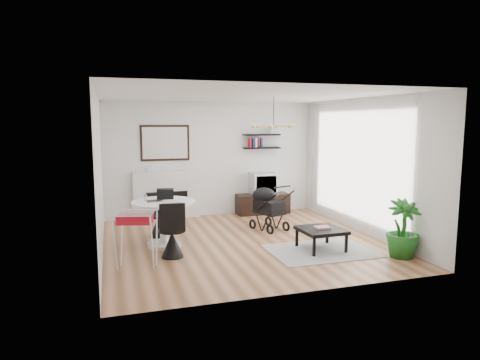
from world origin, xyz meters
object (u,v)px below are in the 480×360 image
object	(u,v)px
dining_table	(164,216)
coffee_table	(321,231)
tv_console	(263,204)
drying_rack	(136,239)
stroller	(268,209)
potted_plant	(403,229)
crt_tv	(263,183)
fireplace	(166,189)

from	to	relation	value
dining_table	coffee_table	distance (m)	2.80
tv_console	dining_table	xyz separation A→B (m)	(-2.65, -2.10, 0.30)
drying_rack	stroller	size ratio (longest dim) A/B	0.90
tv_console	stroller	distance (m)	1.55
coffee_table	potted_plant	world-z (taller)	potted_plant
crt_tv	dining_table	world-z (taller)	crt_tv
tv_console	potted_plant	distance (m)	4.03
stroller	dining_table	bearing A→B (deg)	175.47
fireplace	coffee_table	xyz separation A→B (m)	(2.26, -3.29, -0.34)
tv_console	stroller	xyz separation A→B (m)	(-0.43, -1.47, 0.18)
drying_rack	coffee_table	size ratio (longest dim) A/B	1.16
coffee_table	potted_plant	distance (m)	1.34
tv_console	coffee_table	bearing A→B (deg)	-91.00
drying_rack	coffee_table	world-z (taller)	drying_rack
tv_console	drying_rack	xyz separation A→B (m)	(-3.20, -3.14, 0.22)
fireplace	potted_plant	bearing A→B (deg)	-50.34
crt_tv	potted_plant	xyz separation A→B (m)	(1.04, -3.88, -0.26)
crt_tv	stroller	world-z (taller)	crt_tv
tv_console	potted_plant	bearing A→B (deg)	-75.02
fireplace	stroller	distance (m)	2.51
dining_table	coffee_table	xyz separation A→B (m)	(2.60, -1.03, -0.20)
crt_tv	stroller	xyz separation A→B (m)	(-0.43, -1.47, -0.33)
fireplace	drying_rack	distance (m)	3.43
fireplace	stroller	bearing A→B (deg)	-40.98
tv_console	dining_table	bearing A→B (deg)	-141.67
fireplace	potted_plant	world-z (taller)	fireplace
dining_table	potted_plant	world-z (taller)	potted_plant
drying_rack	coffee_table	xyz separation A→B (m)	(3.14, 0.02, -0.12)
fireplace	crt_tv	bearing A→B (deg)	-4.03
tv_console	dining_table	world-z (taller)	dining_table
drying_rack	potted_plant	size ratio (longest dim) A/B	0.91
coffee_table	potted_plant	xyz separation A→B (m)	(1.09, -0.75, 0.14)
fireplace	crt_tv	world-z (taller)	fireplace
coffee_table	fireplace	bearing A→B (deg)	124.47
coffee_table	potted_plant	bearing A→B (deg)	-34.58
crt_tv	stroller	size ratio (longest dim) A/B	0.61
crt_tv	potted_plant	distance (m)	4.02
fireplace	drying_rack	xyz separation A→B (m)	(-0.89, -3.30, -0.22)
coffee_table	dining_table	bearing A→B (deg)	158.33
tv_console	drying_rack	world-z (taller)	drying_rack
crt_tv	coffee_table	xyz separation A→B (m)	(-0.06, -3.12, -0.40)
tv_console	crt_tv	size ratio (longest dim) A/B	2.15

